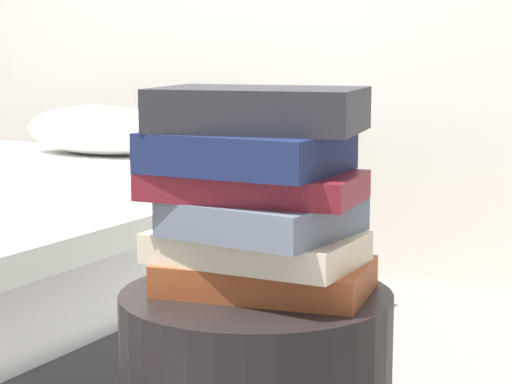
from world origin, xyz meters
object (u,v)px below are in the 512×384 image
(book_cream, at_px, (255,247))
(book_charcoal, at_px, (260,109))
(book_slate, at_px, (263,216))
(book_navy, at_px, (247,151))
(book_maroon, at_px, (252,185))
(book_rust, at_px, (265,276))

(book_cream, height_order, book_charcoal, book_charcoal)
(book_slate, distance_m, book_charcoal, 0.15)
(book_cream, bearing_deg, book_slate, -5.26)
(book_cream, bearing_deg, book_navy, -138.35)
(book_cream, relative_size, book_maroon, 0.97)
(book_maroon, bearing_deg, book_slate, 30.81)
(book_navy, relative_size, book_charcoal, 0.90)
(book_charcoal, bearing_deg, book_navy, -137.34)
(book_rust, relative_size, book_maroon, 0.98)
(book_rust, bearing_deg, book_charcoal, 178.72)
(book_maroon, bearing_deg, book_navy, 155.76)
(book_maroon, xyz_separation_m, book_charcoal, (0.00, 0.02, 0.10))
(book_rust, bearing_deg, book_maroon, -126.65)
(book_slate, relative_size, book_charcoal, 0.80)
(book_cream, relative_size, book_slate, 1.27)
(book_navy, bearing_deg, book_rust, 40.99)
(book_slate, bearing_deg, book_charcoal, 141.20)
(book_rust, distance_m, book_charcoal, 0.23)
(book_cream, xyz_separation_m, book_charcoal, (0.00, 0.01, 0.19))
(book_rust, relative_size, book_navy, 1.15)
(book_cream, bearing_deg, book_charcoal, 68.15)
(book_slate, relative_size, book_maroon, 0.76)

